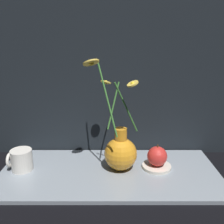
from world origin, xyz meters
name	(u,v)px	position (x,y,z in m)	size (l,w,h in m)	color
ground_plane	(109,174)	(0.00, 0.00, 0.00)	(6.00, 6.00, 0.00)	black
shelf	(109,173)	(0.00, 0.00, 0.01)	(0.71, 0.32, 0.01)	gray
backdrop_wall	(109,1)	(0.00, 0.17, 0.55)	(1.21, 0.02, 1.10)	black
vase_with_flowers	(120,151)	(0.04, 0.02, 0.08)	(0.17, 0.15, 0.37)	orange
yellow_mug	(20,160)	(-0.29, 0.01, 0.05)	(0.08, 0.07, 0.07)	silver
saucer_plate	(156,166)	(0.16, 0.02, 0.02)	(0.10, 0.10, 0.01)	silver
orange_fruit	(156,156)	(0.16, 0.02, 0.06)	(0.07, 0.07, 0.07)	red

